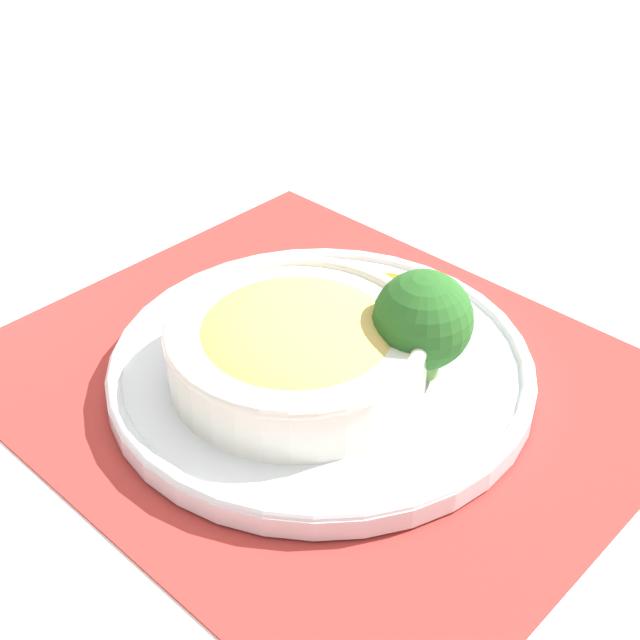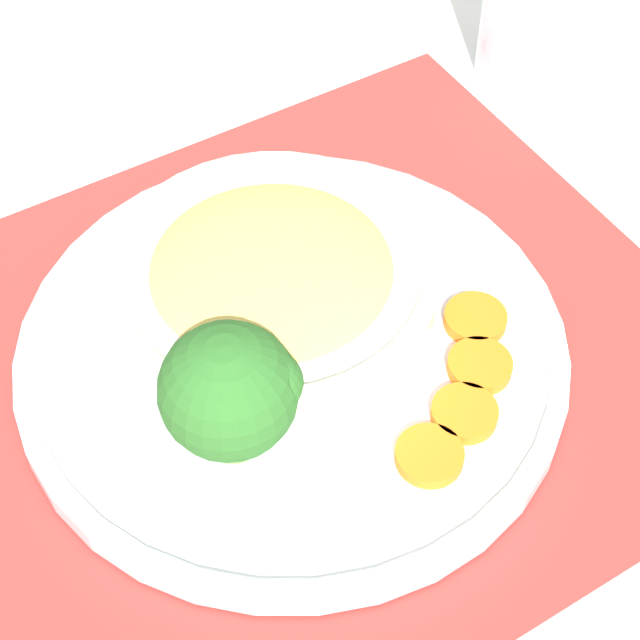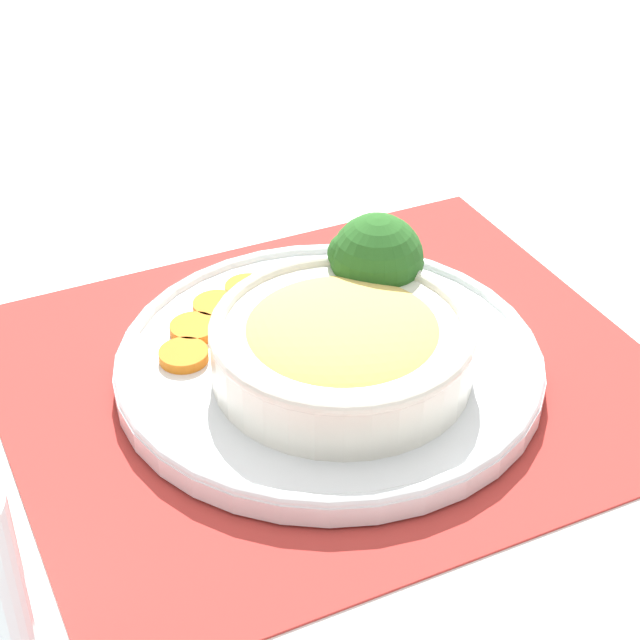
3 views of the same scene
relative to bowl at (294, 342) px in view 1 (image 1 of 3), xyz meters
The scene contains 9 objects.
ground_plane 0.05m from the bowl, 81.83° to the left, with size 4.00×4.00×0.00m, color white.
placemat 0.05m from the bowl, 81.83° to the left, with size 0.50×0.43×0.00m.
plate 0.04m from the bowl, 81.83° to the left, with size 0.32×0.32×0.02m.
bowl is the anchor object (origin of this frame).
broccoli_floret 0.09m from the bowl, 48.51° to the left, with size 0.07×0.07×0.08m.
carrot_slice_near 0.13m from the bowl, 101.06° to the left, with size 0.04×0.04×0.01m.
carrot_slice_middle 0.13m from the bowl, 116.27° to the left, with size 0.04×0.04×0.01m.
carrot_slice_far 0.12m from the bowl, 131.90° to the left, with size 0.04×0.04×0.01m.
carrot_slice_extra 0.12m from the bowl, 148.19° to the left, with size 0.04×0.04×0.01m.
Camera 1 is at (0.38, -0.36, 0.43)m, focal length 50.00 mm.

